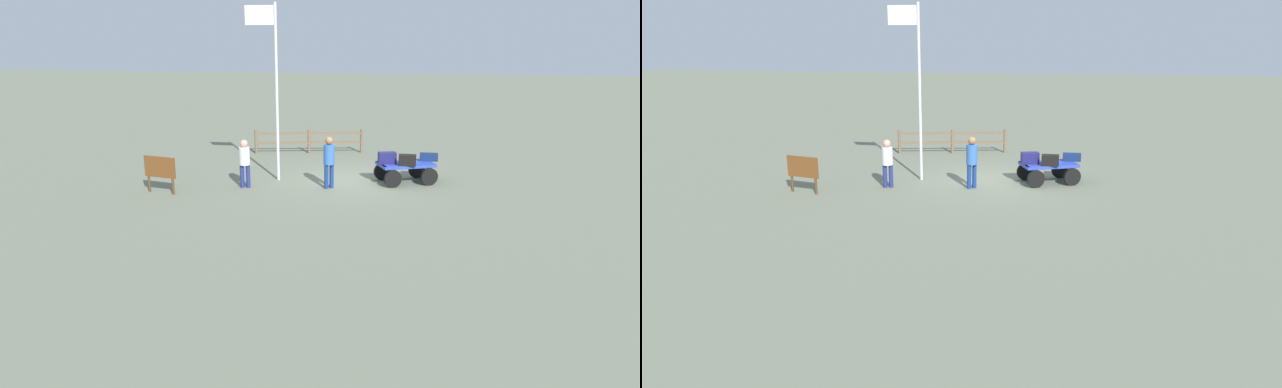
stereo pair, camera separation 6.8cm
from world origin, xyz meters
TOP-DOWN VIEW (x-y plane):
  - ground_plane at (0.00, 0.00)m, footprint 120.00×120.00m
  - luggage_cart at (-1.89, -0.12)m, footprint 2.21×1.84m
  - suitcase_tan at (-2.69, -0.61)m, footprint 0.62×0.31m
  - suitcase_navy at (-1.28, 0.10)m, footprint 0.66×0.48m
  - suitcase_dark at (-1.97, 0.26)m, footprint 0.58×0.34m
  - worker_lead at (0.57, 1.06)m, footprint 0.51×0.51m
  - worker_trailing at (3.33, 1.45)m, footprint 0.43×0.43m
  - flagpole at (2.62, 0.25)m, footprint 1.08×0.10m
  - signboard at (5.80, 2.57)m, footprint 1.14×0.30m
  - wooden_fence at (2.31, -4.55)m, footprint 4.57×1.11m

SIDE VIEW (x-z plane):
  - ground_plane at x=0.00m, z-range 0.00..0.00m
  - luggage_cart at x=-1.89m, z-range 0.14..0.83m
  - wooden_fence at x=2.31m, z-range 0.09..1.10m
  - signboard at x=5.80m, z-range 0.19..1.38m
  - suitcase_tan at x=-2.69m, z-range 0.70..0.95m
  - suitcase_dark at x=-1.97m, z-range 0.70..1.05m
  - suitcase_navy at x=-1.28m, z-range 0.70..1.08m
  - worker_trailing at x=3.33m, z-range 0.15..1.76m
  - worker_lead at x=0.57m, z-range 0.16..1.88m
  - flagpole at x=2.62m, z-range 0.60..6.55m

